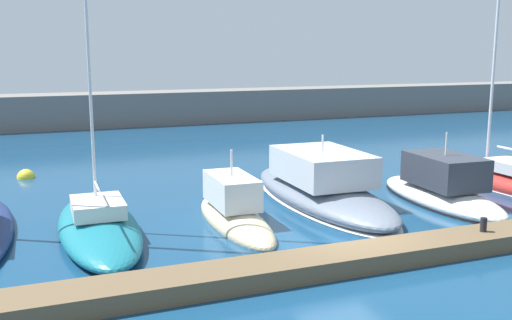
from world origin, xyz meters
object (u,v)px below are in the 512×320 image
at_px(motorboat_white_fifth, 441,189).
at_px(sailboat_red_sixth, 507,181).
at_px(motorboat_sand_third, 234,212).
at_px(dock_bollard, 484,225).
at_px(sailboat_teal_second, 98,225).
at_px(motorboat_slate_fourth, 320,187).
at_px(mooring_buoy_yellow, 26,178).

relative_size(motorboat_white_fifth, sailboat_red_sixth, 0.45).
bearing_deg(motorboat_sand_third, dock_bollard, -129.14).
height_order(motorboat_sand_third, motorboat_white_fifth, motorboat_white_fifth).
height_order(sailboat_teal_second, motorboat_slate_fourth, sailboat_teal_second).
distance_m(motorboat_slate_fourth, sailboat_red_sixth, 8.75).
bearing_deg(motorboat_sand_third, sailboat_teal_second, 88.99).
xyz_separation_m(motorboat_sand_third, dock_bollard, (6.18, -5.34, 0.36)).
distance_m(motorboat_slate_fourth, motorboat_white_fifth, 4.77).
distance_m(motorboat_sand_third, dock_bollard, 8.17).
relative_size(sailboat_teal_second, sailboat_red_sixth, 1.06).
xyz_separation_m(motorboat_sand_third, motorboat_slate_fourth, (4.22, 1.54, 0.23)).
relative_size(motorboat_sand_third, mooring_buoy_yellow, 7.90).
bearing_deg(sailboat_teal_second, mooring_buoy_yellow, 12.62).
bearing_deg(motorboat_slate_fourth, motorboat_sand_third, 111.28).
xyz_separation_m(sailboat_teal_second, mooring_buoy_yellow, (-2.09, 10.39, -0.36)).
height_order(sailboat_teal_second, motorboat_sand_third, sailboat_teal_second).
relative_size(motorboat_sand_third, motorboat_white_fifth, 0.91).
relative_size(motorboat_white_fifth, mooring_buoy_yellow, 8.72).
xyz_separation_m(sailboat_teal_second, motorboat_slate_fourth, (8.82, 1.32, 0.23)).
bearing_deg(motorboat_white_fifth, motorboat_slate_fourth, 68.57).
relative_size(sailboat_teal_second, motorboat_white_fifth, 2.33).
bearing_deg(dock_bollard, mooring_buoy_yellow, 128.90).
bearing_deg(motorboat_white_fifth, sailboat_teal_second, 90.07).
xyz_separation_m(motorboat_white_fifth, dock_bollard, (-2.39, -4.91, 0.18)).
xyz_separation_m(sailboat_teal_second, motorboat_white_fifth, (13.17, -0.65, 0.18)).
relative_size(motorboat_slate_fourth, motorboat_white_fifth, 1.44).
bearing_deg(motorboat_slate_fourth, motorboat_white_fifth, -113.02).
bearing_deg(motorboat_white_fifth, mooring_buoy_yellow, 57.01).
height_order(mooring_buoy_yellow, dock_bollard, dock_bollard).
distance_m(sailboat_teal_second, sailboat_red_sixth, 17.51).
xyz_separation_m(sailboat_teal_second, motorboat_sand_third, (4.60, -0.22, 0.00)).
bearing_deg(motorboat_sand_third, sailboat_red_sixth, -85.99).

